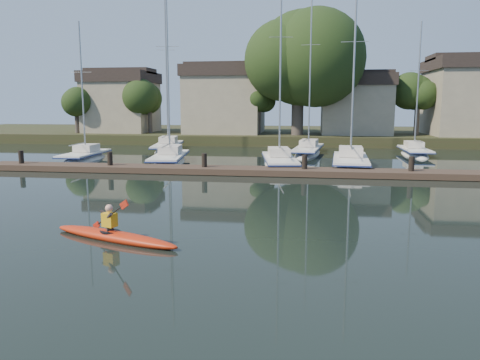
# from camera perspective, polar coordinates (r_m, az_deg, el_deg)

# --- Properties ---
(ground) EXTENTS (160.00, 160.00, 0.00)m
(ground) POSITION_cam_1_polar(r_m,az_deg,el_deg) (14.37, -4.96, -7.44)
(ground) COLOR black
(ground) RESTS_ON ground
(kayak) EXTENTS (4.72, 2.25, 1.53)m
(kayak) POSITION_cam_1_polar(r_m,az_deg,el_deg) (14.92, -15.18, -6.37)
(kayak) COLOR red
(kayak) RESTS_ON ground
(dock) EXTENTS (34.00, 2.00, 1.80)m
(dock) POSITION_cam_1_polar(r_m,az_deg,el_deg) (27.85, 1.67, 1.14)
(dock) COLOR #463228
(dock) RESTS_ON ground
(sailboat_0) EXTENTS (2.32, 7.19, 11.26)m
(sailboat_0) POSITION_cam_1_polar(r_m,az_deg,el_deg) (36.90, -18.37, 2.05)
(sailboat_0) COLOR white
(sailboat_0) RESTS_ON ground
(sailboat_1) EXTENTS (3.27, 8.73, 13.94)m
(sailboat_1) POSITION_cam_1_polar(r_m,az_deg,el_deg) (33.67, -8.57, 1.76)
(sailboat_1) COLOR white
(sailboat_1) RESTS_ON ground
(sailboat_2) EXTENTS (3.35, 9.01, 14.57)m
(sailboat_2) POSITION_cam_1_polar(r_m,az_deg,el_deg) (31.86, 4.82, 1.43)
(sailboat_2) COLOR white
(sailboat_2) RESTS_ON ground
(sailboat_3) EXTENTS (2.83, 8.85, 14.06)m
(sailboat_3) POSITION_cam_1_polar(r_m,az_deg,el_deg) (31.92, 13.27, 1.18)
(sailboat_3) COLOR white
(sailboat_3) RESTS_ON ground
(sailboat_5) EXTENTS (3.60, 9.42, 15.22)m
(sailboat_5) POSITION_cam_1_polar(r_m,az_deg,el_deg) (42.90, -8.77, 3.34)
(sailboat_5) COLOR white
(sailboat_5) RESTS_ON ground
(sailboat_6) EXTENTS (3.07, 9.79, 15.30)m
(sailboat_6) POSITION_cam_1_polar(r_m,az_deg,el_deg) (39.85, 8.27, 2.93)
(sailboat_6) COLOR white
(sailboat_6) RESTS_ON ground
(sailboat_7) EXTENTS (2.02, 7.35, 11.81)m
(sailboat_7) POSITION_cam_1_polar(r_m,az_deg,el_deg) (41.10, 20.47, 2.63)
(sailboat_7) COLOR white
(sailboat_7) RESTS_ON ground
(shore) EXTENTS (90.00, 25.25, 12.75)m
(shore) POSITION_cam_1_polar(r_m,az_deg,el_deg) (53.71, 6.75, 8.20)
(shore) COLOR #283118
(shore) RESTS_ON ground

